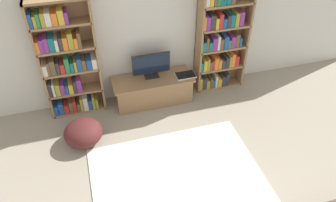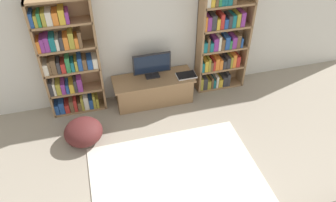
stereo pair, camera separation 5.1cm
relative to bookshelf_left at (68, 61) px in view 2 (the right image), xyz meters
name	(u,v)px [view 2 (the right image)]	position (x,y,z in m)	size (l,w,h in m)	color
wall_back	(148,26)	(1.35, 0.18, 0.34)	(8.80, 0.06, 2.60)	silver
bookshelf_left	(68,61)	(0.00, 0.00, 0.00)	(0.90, 0.30, 2.01)	#93704C
bookshelf_right	(221,40)	(2.59, 0.00, 0.00)	(0.90, 0.30, 2.01)	#93704C
tv_stand	(154,89)	(1.33, -0.15, -0.72)	(1.40, 0.53, 0.48)	#8E6B47
television	(152,65)	(1.33, -0.08, -0.25)	(0.65, 0.16, 0.45)	black
laptop	(186,75)	(1.90, -0.22, -0.47)	(0.34, 0.23, 0.03)	silver
area_rug	(178,181)	(1.24, -1.98, -0.95)	(2.36, 1.87, 0.02)	beige
beanbag_ottoman	(83,132)	(0.06, -0.84, -0.78)	(0.59, 0.59, 0.37)	#4C1E1E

